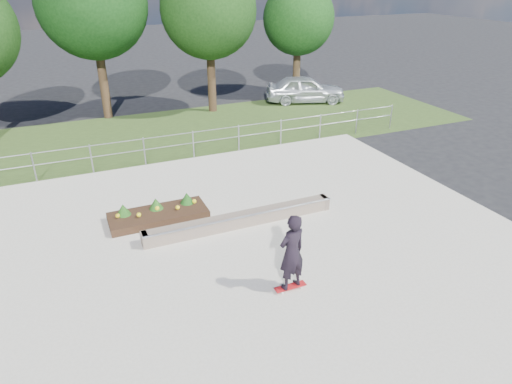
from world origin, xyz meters
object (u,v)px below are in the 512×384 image
(grind_ledge, at_px, (241,219))
(skateboarder, at_px, (292,253))
(planter_bed, at_px, (158,213))
(parked_car, at_px, (305,89))

(grind_ledge, bearing_deg, skateboarder, -90.82)
(grind_ledge, xyz_separation_m, skateboarder, (-0.05, -3.34, 0.85))
(skateboarder, bearing_deg, grind_ledge, 89.18)
(planter_bed, bearing_deg, skateboarder, -65.53)
(grind_ledge, relative_size, planter_bed, 2.00)
(grind_ledge, relative_size, skateboarder, 2.93)
(planter_bed, bearing_deg, grind_ledge, -32.90)
(parked_car, bearing_deg, skateboarder, 169.24)
(parked_car, bearing_deg, planter_bed, 153.15)
(planter_bed, height_order, skateboarder, skateboarder)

